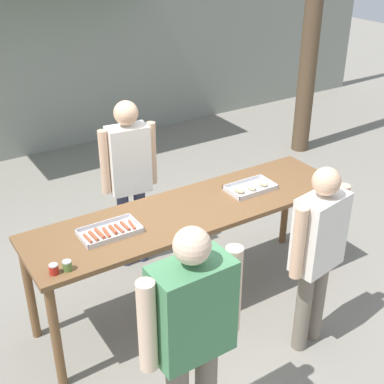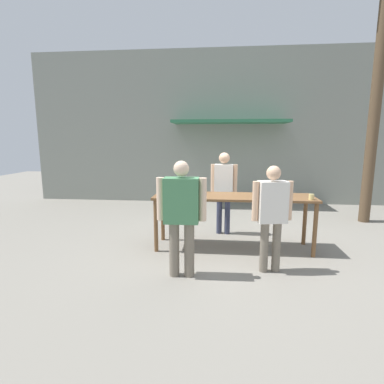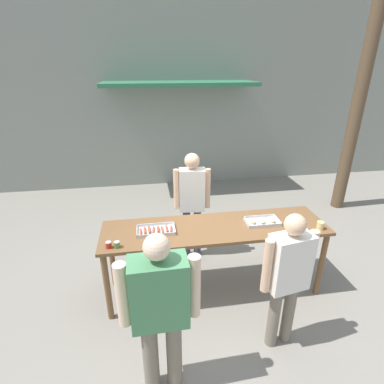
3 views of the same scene
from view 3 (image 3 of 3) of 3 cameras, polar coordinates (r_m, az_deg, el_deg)
name	(u,v)px [view 3 (image 3 of 3)]	position (r m, az deg, el deg)	size (l,w,h in m)	color
ground_plane	(213,288)	(4.26, 4.06, -17.76)	(24.00, 24.00, 0.00)	gray
building_facade_back	(177,89)	(7.15, -2.89, 19.02)	(12.00, 1.11, 4.50)	gray
serving_table	(215,234)	(3.76, 4.43, -8.02)	(2.76, 0.74, 0.95)	brown
food_tray_sausages	(156,230)	(3.62, -6.91, -7.27)	(0.45, 0.26, 0.04)	silver
food_tray_buns	(262,221)	(3.87, 13.22, -5.45)	(0.42, 0.25, 0.06)	silver
condiment_jar_mustard	(109,245)	(3.41, -15.60, -9.67)	(0.06, 0.06, 0.07)	#B22319
condiment_jar_ketchup	(117,245)	(3.39, -14.09, -9.69)	(0.06, 0.06, 0.07)	#567A38
beer_cup	(320,225)	(3.94, 23.25, -5.86)	(0.08, 0.08, 0.09)	#DBC67A
person_server_behind_table	(192,197)	(4.36, 0.00, -0.93)	(0.53, 0.24, 1.66)	#333851
person_customer_holding_hotdog	(160,305)	(2.66, -6.16, -20.62)	(0.68, 0.27, 1.63)	#756B5B
person_customer_with_cup	(288,272)	(3.16, 17.78, -14.34)	(0.57, 0.29, 1.55)	#756B5B
utility_pole	(368,56)	(6.51, 30.55, 21.37)	(1.10, 0.24, 5.66)	brown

